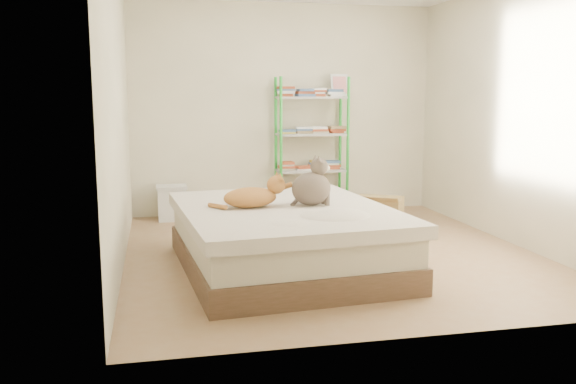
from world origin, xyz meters
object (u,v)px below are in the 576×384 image
object	(u,v)px
bed	(284,238)
white_bin	(172,203)
shelf_unit	(312,146)
orange_cat	(250,195)
cardboard_box	(379,213)
grey_cat	(311,181)

from	to	relation	value
bed	white_bin	world-z (taller)	bed
shelf_unit	white_bin	world-z (taller)	shelf_unit
orange_cat	shelf_unit	size ratio (longest dim) A/B	0.31
bed	white_bin	size ratio (longest dim) A/B	5.46
cardboard_box	white_bin	distance (m)	2.45
shelf_unit	white_bin	xyz separation A→B (m)	(-1.73, -0.03, -0.64)
grey_cat	cardboard_box	size ratio (longest dim) A/B	0.61
bed	orange_cat	bearing A→B (deg)	171.33
orange_cat	shelf_unit	world-z (taller)	shelf_unit
bed	grey_cat	xyz separation A→B (m)	(0.24, 0.01, 0.48)
grey_cat	white_bin	world-z (taller)	grey_cat
grey_cat	shelf_unit	world-z (taller)	shelf_unit
orange_cat	grey_cat	bearing A→B (deg)	-7.25
cardboard_box	orange_cat	bearing A→B (deg)	-109.98
bed	grey_cat	size ratio (longest dim) A/B	5.48
bed	shelf_unit	distance (m)	2.54
white_bin	orange_cat	bearing A→B (deg)	-75.27
grey_cat	white_bin	xyz separation A→B (m)	(-1.13, 2.28, -0.54)
shelf_unit	cardboard_box	distance (m)	1.32
orange_cat	white_bin	distance (m)	2.40
bed	grey_cat	world-z (taller)	grey_cat
bed	shelf_unit	size ratio (longest dim) A/B	1.31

